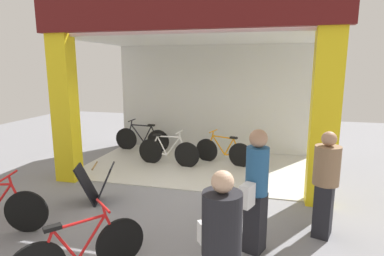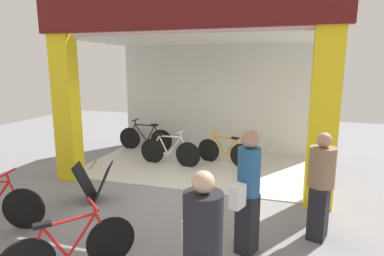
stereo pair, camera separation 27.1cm
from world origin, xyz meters
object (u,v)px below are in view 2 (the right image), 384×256
Objects in this scene: pedestrian_1 at (248,191)px; bicycle_parked_1 at (71,249)px; bicycle_inside_1 at (145,138)px; pedestrian_2 at (321,185)px; bicycle_inside_0 at (225,152)px; bicycle_inside_2 at (170,151)px; sandwich_board_sign at (94,182)px; pedestrian_0 at (202,252)px.

bicycle_parked_1 is at bearing -150.49° from pedestrian_1.
pedestrian_2 is (4.54, -3.86, 0.46)m from bicycle_inside_1.
bicycle_inside_0 is 0.89× the size of bicycle_inside_1.
bicycle_parked_1 is 0.72× the size of pedestrian_1.
bicycle_inside_0 is 3.75m from pedestrian_2.
bicycle_parked_1 is at bearing -84.79° from bicycle_inside_2.
sandwich_board_sign is at bearing 116.36° from bicycle_parked_1.
sandwich_board_sign is at bearing -103.35° from bicycle_inside_2.
pedestrian_1 reaches higher than pedestrian_2.
bicycle_inside_0 is 5.38m from pedestrian_0.
bicycle_inside_2 is 4.16m from pedestrian_1.
pedestrian_0 is at bearing -11.89° from bicycle_parked_1.
pedestrian_1 is (3.57, -4.55, 0.51)m from bicycle_inside_1.
bicycle_inside_2 is 1.35× the size of bicycle_parked_1.
bicycle_parked_1 is at bearing -100.75° from bicycle_inside_0.
pedestrian_1 is at bearing 80.94° from pedestrian_0.
pedestrian_2 is (3.33, -2.69, 0.47)m from bicycle_inside_2.
pedestrian_1 is (0.23, 1.47, 0.04)m from pedestrian_0.
bicycle_inside_1 reaches higher than sandwich_board_sign.
bicycle_inside_1 is 1.06× the size of pedestrian_2.
pedestrian_1 is at bearing -75.10° from bicycle_inside_0.
pedestrian_1 is 1.07× the size of pedestrian_2.
bicycle_inside_2 is 1.03× the size of pedestrian_2.
bicycle_inside_1 is 5.88m from bicycle_parked_1.
bicycle_inside_0 is 0.92× the size of bicycle_inside_2.
pedestrian_0 reaches higher than sandwich_board_sign.
bicycle_inside_0 is 1.92× the size of sandwich_board_sign.
sandwich_board_sign is (-1.93, -2.93, 0.02)m from bicycle_inside_0.
pedestrian_1 is (2.95, -0.90, 0.52)m from sandwich_board_sign.
bicycle_parked_1 is 1.83m from pedestrian_0.
bicycle_inside_2 is 4.51m from bicycle_parked_1.
bicycle_parked_1 reaches higher than bicycle_inside_0.
pedestrian_2 is (0.97, 0.69, -0.05)m from pedestrian_1.
sandwich_board_sign is 3.64m from pedestrian_0.
bicycle_inside_0 is 3.51m from sandwich_board_sign.
pedestrian_1 is (1.02, -3.83, 0.54)m from bicycle_inside_0.
bicycle_inside_0 is at bearing 79.25° from bicycle_parked_1.
sandwich_board_sign is 3.96m from pedestrian_2.
bicycle_inside_1 is 1.39× the size of bicycle_parked_1.
bicycle_parked_1 is 2.31m from pedestrian_1.
bicycle_inside_2 is at bearing 113.72° from pedestrian_0.
bicycle_inside_2 is at bearing 124.99° from pedestrian_1.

